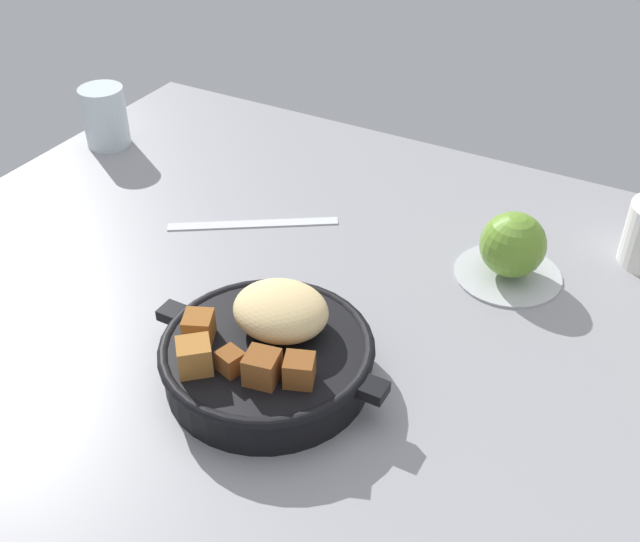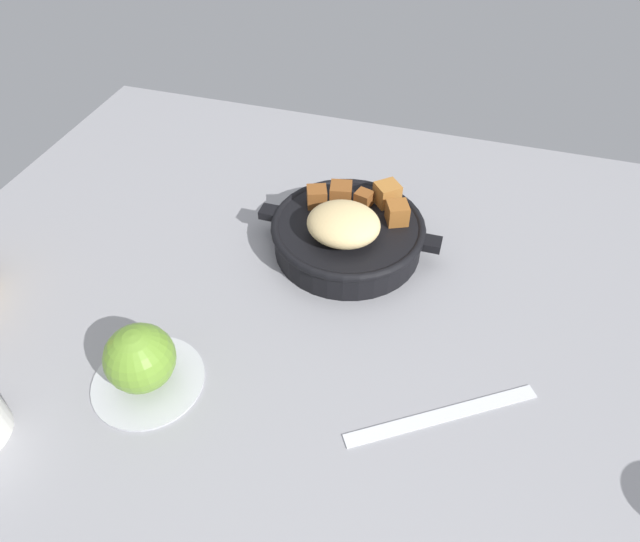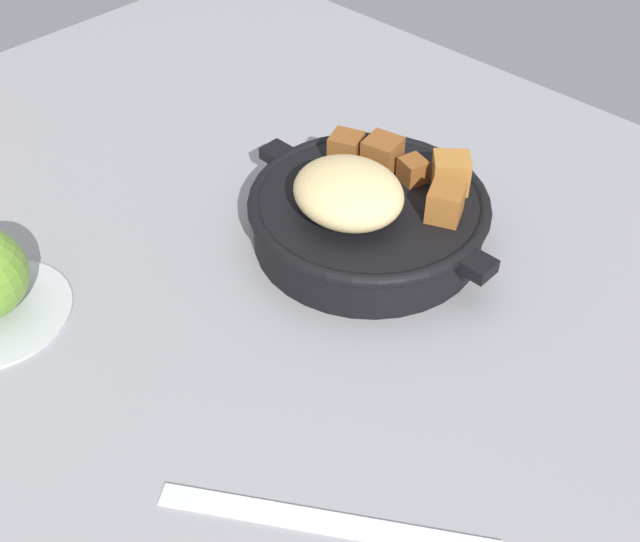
% 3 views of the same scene
% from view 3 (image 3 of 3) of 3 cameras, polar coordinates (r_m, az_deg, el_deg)
% --- Properties ---
extents(ground_plane, '(1.11, 0.90, 0.02)m').
position_cam_3_polar(ground_plane, '(0.65, -3.00, -2.19)').
color(ground_plane, gray).
extents(cast_iron_skillet, '(0.25, 0.21, 0.09)m').
position_cam_3_polar(cast_iron_skillet, '(0.67, 3.53, 4.48)').
color(cast_iron_skillet, black).
rests_on(cast_iron_skillet, ground_plane).
extents(butter_knife, '(0.19, 0.13, 0.00)m').
position_cam_3_polar(butter_knife, '(0.51, 0.51, -18.12)').
color(butter_knife, silver).
rests_on(butter_knife, ground_plane).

